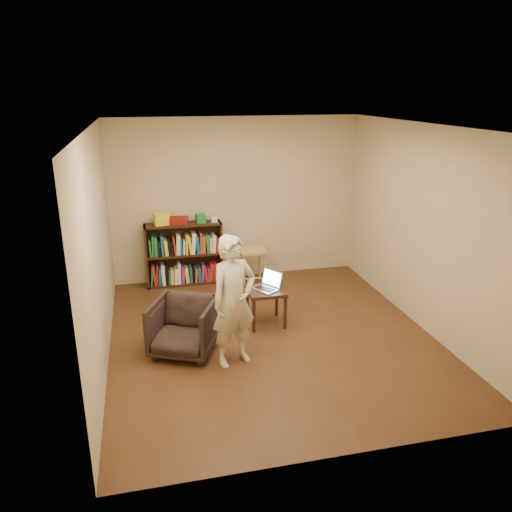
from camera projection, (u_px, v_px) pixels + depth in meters
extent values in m
plane|color=#432915|center=(271.00, 336.00, 6.36)|extent=(4.50, 4.50, 0.00)
plane|color=white|center=(274.00, 127.00, 5.53)|extent=(4.50, 4.50, 0.00)
plane|color=#BFAD90|center=(236.00, 200.00, 8.02)|extent=(4.00, 0.00, 4.00)
plane|color=#BFAD90|center=(98.00, 250.00, 5.52)|extent=(0.00, 4.50, 4.50)
plane|color=#BFAD90|center=(423.00, 228.00, 6.38)|extent=(0.00, 4.50, 4.50)
cube|color=black|center=(147.00, 257.00, 7.80)|extent=(0.03, 0.30, 1.00)
cube|color=black|center=(220.00, 251.00, 8.06)|extent=(0.03, 0.30, 1.00)
cube|color=black|center=(183.00, 251.00, 8.06)|extent=(1.20, 0.02, 1.00)
cube|color=black|center=(186.00, 282.00, 8.09)|extent=(1.20, 0.30, 0.03)
cube|color=black|center=(184.00, 254.00, 7.93)|extent=(1.14, 0.30, 0.03)
cube|color=black|center=(183.00, 224.00, 7.77)|extent=(1.20, 0.30, 0.03)
cube|color=yellow|center=(161.00, 219.00, 7.67)|extent=(0.24, 0.20, 0.18)
cube|color=maroon|center=(179.00, 220.00, 7.76)|extent=(0.31, 0.25, 0.10)
cube|color=#217D37|center=(200.00, 218.00, 7.79)|extent=(0.16, 0.16, 0.14)
cube|color=white|center=(214.00, 220.00, 7.85)|extent=(0.10, 0.10, 0.07)
cube|color=#A68B51|center=(252.00, 250.00, 7.86)|extent=(0.41, 0.41, 0.04)
cylinder|color=#A68B51|center=(244.00, 272.00, 7.77)|extent=(0.04, 0.04, 0.56)
cylinder|color=#A68B51|center=(264.00, 271.00, 7.84)|extent=(0.04, 0.04, 0.56)
cylinder|color=#A68B51|center=(240.00, 265.00, 8.07)|extent=(0.04, 0.04, 0.56)
cylinder|color=#A68B51|center=(260.00, 264.00, 8.14)|extent=(0.04, 0.04, 0.56)
imported|color=#302320|center=(184.00, 327.00, 5.88)|extent=(0.95, 0.96, 0.66)
cube|color=black|center=(266.00, 291.00, 6.56)|extent=(0.48, 0.48, 0.04)
cylinder|color=black|center=(254.00, 316.00, 6.40)|extent=(0.04, 0.04, 0.45)
cylinder|color=black|center=(285.00, 313.00, 6.49)|extent=(0.04, 0.04, 0.45)
cylinder|color=black|center=(247.00, 303.00, 6.79)|extent=(0.04, 0.04, 0.45)
cylinder|color=black|center=(277.00, 300.00, 6.88)|extent=(0.04, 0.04, 0.45)
cube|color=silver|center=(265.00, 289.00, 6.54)|extent=(0.37, 0.39, 0.02)
cube|color=black|center=(265.00, 289.00, 6.53)|extent=(0.25, 0.29, 0.00)
cube|color=silver|center=(272.00, 278.00, 6.60)|extent=(0.24, 0.30, 0.22)
cube|color=#ABC3EF|center=(272.00, 278.00, 6.60)|extent=(0.20, 0.26, 0.18)
imported|color=beige|center=(234.00, 301.00, 5.53)|extent=(0.65, 0.54, 1.52)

